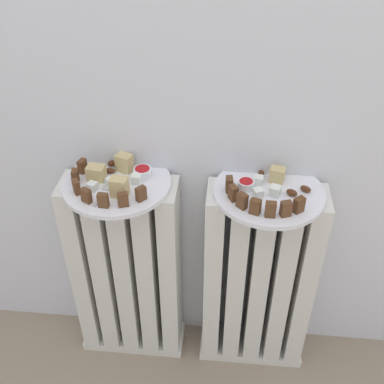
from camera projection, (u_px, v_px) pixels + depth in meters
radiator_left at (128, 273)px, 1.43m from camera, size 0.33×0.13×0.66m
radiator_right at (258, 283)px, 1.40m from camera, size 0.33×0.13×0.66m
plate_left at (117, 183)px, 1.22m from camera, size 0.28×0.28×0.01m
plate_right at (269, 192)px, 1.19m from camera, size 0.28×0.28×0.01m
dark_cake_slice_left_0 at (82, 166)px, 1.24m from camera, size 0.02×0.03×0.04m
dark_cake_slice_left_1 at (75, 176)px, 1.21m from camera, size 0.02×0.03×0.04m
dark_cake_slice_left_2 at (76, 187)px, 1.17m from camera, size 0.03×0.03×0.04m
dark_cake_slice_left_3 at (86, 196)px, 1.14m from camera, size 0.03×0.03×0.04m
dark_cake_slice_left_4 at (103, 200)px, 1.13m from camera, size 0.03×0.02×0.04m
dark_cake_slice_left_5 at (123, 200)px, 1.13m from camera, size 0.03×0.02×0.04m
dark_cake_slice_left_6 at (141, 194)px, 1.15m from camera, size 0.03×0.03×0.04m
marble_cake_slice_left_0 at (119, 187)px, 1.16m from camera, size 0.05×0.04×0.05m
marble_cake_slice_left_1 at (124, 163)px, 1.25m from camera, size 0.05×0.04×0.05m
marble_cake_slice_left_2 at (96, 173)px, 1.22m from camera, size 0.05×0.04×0.04m
turkish_delight_left_0 at (110, 181)px, 1.21m from camera, size 0.02×0.02×0.02m
turkish_delight_left_1 at (92, 187)px, 1.18m from camera, size 0.03×0.03×0.02m
turkish_delight_left_2 at (137, 179)px, 1.21m from camera, size 0.03×0.03×0.02m
medjool_date_left_0 at (110, 171)px, 1.25m from camera, size 0.03×0.02×0.01m
medjool_date_left_1 at (112, 163)px, 1.27m from camera, size 0.03×0.03×0.02m
jam_bowl_left at (143, 172)px, 1.23m from camera, size 0.05×0.05×0.03m
dark_cake_slice_right_0 at (229, 184)px, 1.18m from camera, size 0.02×0.03×0.04m
dark_cake_slice_right_1 at (233, 193)px, 1.15m from camera, size 0.03×0.03×0.04m
dark_cake_slice_right_2 at (242, 201)px, 1.12m from camera, size 0.03×0.03×0.04m
dark_cake_slice_right_3 at (255, 207)px, 1.11m from camera, size 0.03×0.02×0.04m
dark_cake_slice_right_4 at (271, 209)px, 1.10m from camera, size 0.03×0.02×0.04m
dark_cake_slice_right_5 at (286, 209)px, 1.10m from camera, size 0.03×0.02×0.04m
dark_cake_slice_right_6 at (299, 205)px, 1.11m from camera, size 0.03×0.03×0.04m
marble_cake_slice_right_0 at (277, 175)px, 1.21m from camera, size 0.04×0.04×0.04m
turkish_delight_right_0 at (275, 191)px, 1.17m from camera, size 0.03×0.03×0.03m
turkish_delight_right_1 at (258, 193)px, 1.16m from camera, size 0.03×0.03×0.02m
turkish_delight_right_2 at (259, 180)px, 1.20m from camera, size 0.03×0.03×0.02m
medjool_date_right_0 at (306, 189)px, 1.18m from camera, size 0.03×0.03×0.02m
medjool_date_right_1 at (292, 193)px, 1.17m from camera, size 0.03×0.03×0.02m
medjool_date_right_2 at (261, 173)px, 1.24m from camera, size 0.02×0.03×0.01m
jam_bowl_right at (246, 184)px, 1.19m from camera, size 0.04×0.04×0.02m
fork at (103, 194)px, 1.18m from camera, size 0.03×0.09×0.00m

